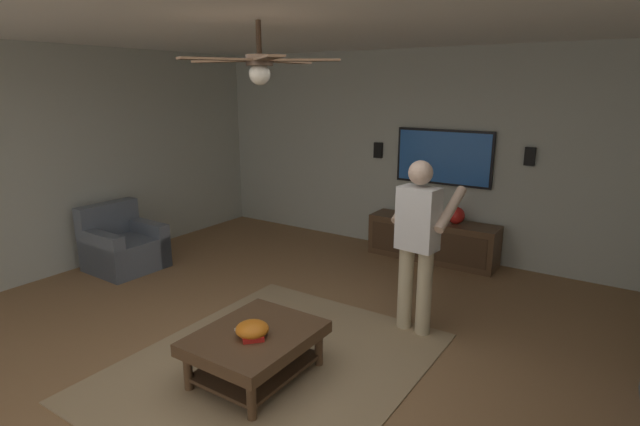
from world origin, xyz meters
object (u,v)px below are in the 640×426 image
Objects in this scene: book at (252,334)px; wall_speaker_left at (530,156)px; wall_speaker_right at (378,150)px; tv at (444,157)px; remote_white at (241,332)px; armchair at (123,247)px; person_standing at (418,237)px; media_console at (432,240)px; vase_round at (456,215)px; coffee_table at (256,344)px; bowl at (252,329)px; ceiling_fan at (260,64)px.

wall_speaker_left is at bearing 115.06° from book.
wall_speaker_right reaches higher than book.
tv reaches higher than remote_white.
remote_white is 0.68× the size of book.
armchair is 5.54× the size of remote_white.
person_standing is at bearing 168.30° from wall_speaker_left.
media_console is 7.73× the size of vase_round.
remote_white is (-0.08, 0.07, 0.12)m from coffee_table.
remote_white reaches higher than coffee_table.
wall_speaker_left is at bearing 92.43° from remote_white.
person_standing is 6.32× the size of bowl.
person_standing reaches higher than remote_white.
wall_speaker_left is (2.74, -4.23, 1.17)m from armchair.
bowl is at bearing 34.02° from remote_white.
media_console is 1.50m from wall_speaker_right.
media_console is at bearing 23.66° from person_standing.
book is at bearing 162.07° from person_standing.
coffee_table is 3.94m from wall_speaker_right.
wall_speaker_right is (3.69, 0.85, 1.09)m from coffee_table.
vase_round is (1.99, 0.30, -0.27)m from person_standing.
ceiling_fan is (-3.16, 0.53, 1.77)m from vase_round.
tv is 0.79× the size of person_standing.
tv is at bearing 42.32° from armchair.
book is at bearing 29.74° from remote_white.
ceiling_fan is at bearing 153.95° from book.
ceiling_fan is (-1.18, 0.84, 1.50)m from person_standing.
book is at bearing 162.79° from wall_speaker_left.
coffee_table is at bearing -158.78° from ceiling_fan.
remote_white is 0.13× the size of ceiling_fan.
tv is 5.90× the size of book.
book is (0.02, -0.10, 0.01)m from remote_white.
media_console is (3.44, -0.13, -0.02)m from coffee_table.
wall_speaker_left is at bearing 34.50° from armchair.
bowl is 0.04m from book.
tv is 1.11× the size of ceiling_fan.
book reaches higher than remote_white.
bowl is (-1.51, 0.70, -0.47)m from person_standing.
wall_speaker_right reaches higher than remote_white.
person_standing is (1.45, -0.73, 0.64)m from coffee_table.
bowl is 3.52m from vase_round.
tv reaches higher than book.
wall_speaker_left is at bearing -20.82° from ceiling_fan.
tv reaches higher than vase_round.
bowl is at bearing -158.56° from ceiling_fan.
wall_speaker_left reaches higher than remote_white.
armchair is 3.78× the size of book.
media_console is at bearing 39.73° from armchair.
armchair is 3.70m from ceiling_fan.
ceiling_fan reaches higher than person_standing.
ceiling_fan is at bearing 159.18° from wall_speaker_left.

